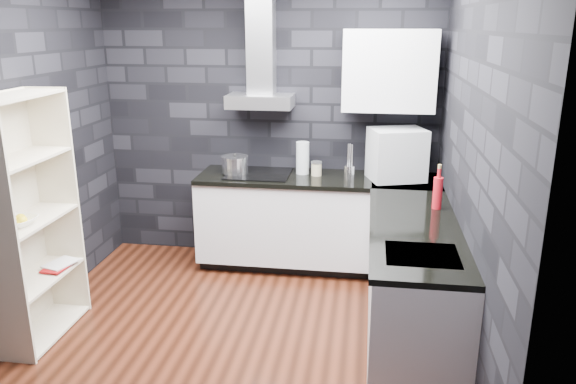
% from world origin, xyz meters
% --- Properties ---
extents(ground, '(3.20, 3.20, 0.00)m').
position_xyz_m(ground, '(0.00, 0.00, 0.00)').
color(ground, '#471E10').
extents(wall_back, '(3.20, 0.05, 2.70)m').
position_xyz_m(wall_back, '(0.00, 1.62, 1.35)').
color(wall_back, black).
rests_on(wall_back, ground).
extents(wall_front, '(3.20, 0.05, 2.70)m').
position_xyz_m(wall_front, '(0.00, -1.62, 1.35)').
color(wall_front, black).
rests_on(wall_front, ground).
extents(wall_left, '(0.05, 3.20, 2.70)m').
position_xyz_m(wall_left, '(-1.62, 0.00, 1.35)').
color(wall_left, black).
rests_on(wall_left, ground).
extents(wall_right, '(0.05, 3.20, 2.70)m').
position_xyz_m(wall_right, '(1.62, 0.00, 1.35)').
color(wall_right, black).
rests_on(wall_right, ground).
extents(toekick_back, '(2.18, 0.50, 0.10)m').
position_xyz_m(toekick_back, '(0.50, 1.34, 0.05)').
color(toekick_back, black).
rests_on(toekick_back, ground).
extents(toekick_right, '(0.50, 1.78, 0.10)m').
position_xyz_m(toekick_right, '(1.34, 0.10, 0.05)').
color(toekick_right, black).
rests_on(toekick_right, ground).
extents(counter_back_cab, '(2.20, 0.60, 0.76)m').
position_xyz_m(counter_back_cab, '(0.50, 1.30, 0.48)').
color(counter_back_cab, silver).
rests_on(counter_back_cab, ground).
extents(counter_right_cab, '(0.60, 1.80, 0.76)m').
position_xyz_m(counter_right_cab, '(1.30, 0.10, 0.48)').
color(counter_right_cab, silver).
rests_on(counter_right_cab, ground).
extents(counter_back_top, '(2.20, 0.62, 0.04)m').
position_xyz_m(counter_back_top, '(0.50, 1.29, 0.88)').
color(counter_back_top, black).
rests_on(counter_back_top, counter_back_cab).
extents(counter_right_top, '(0.62, 1.80, 0.04)m').
position_xyz_m(counter_right_top, '(1.29, 0.10, 0.88)').
color(counter_right_top, black).
rests_on(counter_right_top, counter_right_cab).
extents(counter_corner_top, '(0.62, 0.62, 0.04)m').
position_xyz_m(counter_corner_top, '(1.30, 1.30, 0.88)').
color(counter_corner_top, black).
rests_on(counter_corner_top, counter_right_cab).
extents(hood_body, '(0.60, 0.34, 0.12)m').
position_xyz_m(hood_body, '(-0.05, 1.43, 1.56)').
color(hood_body, silver).
rests_on(hood_body, wall_back).
extents(hood_chimney, '(0.24, 0.20, 0.90)m').
position_xyz_m(hood_chimney, '(-0.05, 1.50, 2.07)').
color(hood_chimney, silver).
rests_on(hood_chimney, hood_body).
extents(upper_cabinet, '(0.80, 0.35, 0.70)m').
position_xyz_m(upper_cabinet, '(1.10, 1.43, 1.85)').
color(upper_cabinet, silver).
rests_on(upper_cabinet, wall_back).
extents(cooktop, '(0.58, 0.50, 0.01)m').
position_xyz_m(cooktop, '(-0.05, 1.30, 0.91)').
color(cooktop, black).
rests_on(cooktop, counter_back_top).
extents(sink_rim, '(0.44, 0.40, 0.01)m').
position_xyz_m(sink_rim, '(1.30, -0.40, 0.89)').
color(sink_rim, silver).
rests_on(sink_rim, counter_right_top).
extents(pot, '(0.32, 0.32, 0.14)m').
position_xyz_m(pot, '(-0.27, 1.29, 0.98)').
color(pot, silver).
rests_on(pot, cooktop).
extents(glass_vase, '(0.15, 0.15, 0.30)m').
position_xyz_m(glass_vase, '(0.35, 1.39, 1.05)').
color(glass_vase, silver).
rests_on(glass_vase, counter_back_top).
extents(storage_jar, '(0.11, 0.11, 0.12)m').
position_xyz_m(storage_jar, '(0.48, 1.34, 0.96)').
color(storage_jar, tan).
rests_on(storage_jar, counter_back_top).
extents(utensil_crock, '(0.09, 0.09, 0.12)m').
position_xyz_m(utensil_crock, '(0.79, 1.27, 0.96)').
color(utensil_crock, silver).
rests_on(utensil_crock, counter_back_top).
extents(appliance_garage, '(0.55, 0.49, 0.46)m').
position_xyz_m(appliance_garage, '(1.20, 1.31, 1.12)').
color(appliance_garage, silver).
rests_on(appliance_garage, counter_back_top).
extents(red_bottle, '(0.09, 0.09, 0.24)m').
position_xyz_m(red_bottle, '(1.48, 0.51, 1.02)').
color(red_bottle, '#B6131D').
rests_on(red_bottle, counter_right_top).
extents(bookshelf, '(0.50, 0.85, 1.80)m').
position_xyz_m(bookshelf, '(-1.42, -0.18, 0.90)').
color(bookshelf, beige).
rests_on(bookshelf, ground).
extents(fruit_bowl, '(0.26, 0.26, 0.06)m').
position_xyz_m(fruit_bowl, '(-1.42, -0.31, 0.94)').
color(fruit_bowl, white).
rests_on(fruit_bowl, bookshelf).
extents(book_red, '(0.16, 0.04, 0.22)m').
position_xyz_m(book_red, '(-1.43, -0.03, 0.57)').
color(book_red, maroon).
rests_on(book_red, bookshelf).
extents(book_second, '(0.17, 0.07, 0.24)m').
position_xyz_m(book_second, '(-1.43, 0.04, 0.59)').
color(book_second, '#B2B2B2').
rests_on(book_second, bookshelf).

